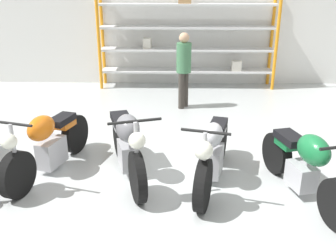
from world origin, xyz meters
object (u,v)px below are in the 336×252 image
object	(u,v)px
motorcycle_silver	(213,153)
motorcycle_green	(306,165)
motorcycle_grey	(127,144)
person_browsing	(184,65)
shelving_rack	(187,38)
motorcycle_orange	(48,144)

from	to	relation	value
motorcycle_silver	motorcycle_green	distance (m)	1.21
motorcycle_grey	motorcycle_silver	size ratio (longest dim) A/B	0.97
motorcycle_green	person_browsing	world-z (taller)	person_browsing
motorcycle_green	shelving_rack	bearing A→B (deg)	178.89
motorcycle_orange	person_browsing	xyz separation A→B (m)	(2.03, 3.09, 0.52)
motorcycle_orange	person_browsing	distance (m)	3.74
shelving_rack	motorcycle_grey	size ratio (longest dim) A/B	2.29
shelving_rack	person_browsing	size ratio (longest dim) A/B	2.77
motorcycle_green	motorcycle_silver	bearing A→B (deg)	-121.98
motorcycle_grey	motorcycle_green	distance (m)	2.42
shelving_rack	motorcycle_orange	xyz separation A→B (m)	(-2.16, -4.89, -0.82)
motorcycle_silver	person_browsing	distance (m)	3.42
motorcycle_grey	person_browsing	world-z (taller)	person_browsing
shelving_rack	motorcycle_orange	world-z (taller)	shelving_rack
motorcycle_grey	person_browsing	distance (m)	3.34
shelving_rack	motorcycle_silver	size ratio (longest dim) A/B	2.22
shelving_rack	motorcycle_green	bearing A→B (deg)	-76.01
motorcycle_orange	motorcycle_grey	distance (m)	1.18
shelving_rack	motorcycle_grey	bearing A→B (deg)	-101.14
motorcycle_grey	motorcycle_green	xyz separation A→B (m)	(2.36, -0.52, -0.05)
motorcycle_grey	motorcycle_silver	world-z (taller)	motorcycle_grey
shelving_rack	motorcycle_silver	distance (m)	5.24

